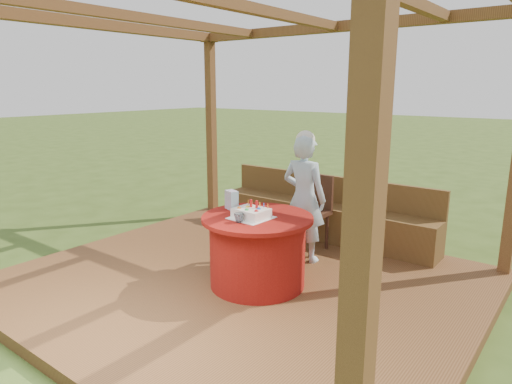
# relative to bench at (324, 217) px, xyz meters

# --- Properties ---
(ground) EXTENTS (60.00, 60.00, 0.00)m
(ground) POSITION_rel_bench_xyz_m (0.00, -1.72, -0.38)
(ground) COLOR #324A18
(ground) RESTS_ON ground
(deck) EXTENTS (4.50, 4.00, 0.12)m
(deck) POSITION_rel_bench_xyz_m (0.00, -1.72, -0.32)
(deck) COLOR brown
(deck) RESTS_ON ground
(pergola) EXTENTS (4.50, 4.00, 2.72)m
(pergola) POSITION_rel_bench_xyz_m (0.00, -1.72, 2.02)
(pergola) COLOR brown
(pergola) RESTS_ON deck
(bench) EXTENTS (3.00, 0.42, 0.80)m
(bench) POSITION_rel_bench_xyz_m (0.00, 0.00, 0.00)
(bench) COLOR brown
(bench) RESTS_ON deck
(table) EXTENTS (1.09, 1.09, 0.71)m
(table) POSITION_rel_bench_xyz_m (0.21, -1.72, 0.10)
(table) COLOR maroon
(table) RESTS_ON deck
(chair) EXTENTS (0.47, 0.47, 0.91)m
(chair) POSITION_rel_bench_xyz_m (0.07, -0.48, 0.25)
(chair) COLOR #381D12
(chair) RESTS_ON deck
(elderly_woman) EXTENTS (0.54, 0.37, 1.48)m
(elderly_woman) POSITION_rel_bench_xyz_m (0.21, -0.85, 0.48)
(elderly_woman) COLOR #8DB8D1
(elderly_woman) RESTS_ON deck
(birthday_cake) EXTENTS (0.37, 0.37, 0.17)m
(birthday_cake) POSITION_rel_bench_xyz_m (0.20, -1.81, 0.50)
(birthday_cake) COLOR white
(birthday_cake) RESTS_ON table
(gift_bag) EXTENTS (0.16, 0.13, 0.20)m
(gift_bag) POSITION_rel_bench_xyz_m (-0.16, -1.67, 0.55)
(gift_bag) COLOR #D086BE
(gift_bag) RESTS_ON table
(drinking_glass) EXTENTS (0.09, 0.09, 0.09)m
(drinking_glass) POSITION_rel_bench_xyz_m (0.20, -1.99, 0.49)
(drinking_glass) COLOR white
(drinking_glass) RESTS_ON table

